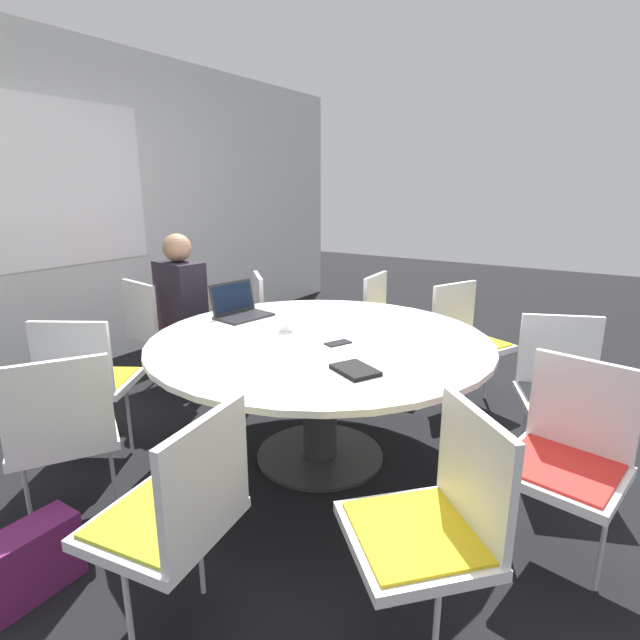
# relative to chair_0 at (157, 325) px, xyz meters

# --- Properties ---
(ground_plane) EXTENTS (16.00, 16.00, 0.00)m
(ground_plane) POSITION_rel_chair_0_xyz_m (-0.19, -1.59, -0.52)
(ground_plane) COLOR black
(wall_back) EXTENTS (8.00, 0.07, 2.70)m
(wall_back) POSITION_rel_chair_0_xyz_m (-0.19, 0.98, 0.84)
(wall_back) COLOR silver
(wall_back) RESTS_ON ground_plane
(conference_table) EXTENTS (1.87, 1.87, 0.73)m
(conference_table) POSITION_rel_chair_0_xyz_m (-0.19, -1.59, 0.08)
(conference_table) COLOR #333333
(conference_table) RESTS_ON ground_plane
(chair_0) EXTENTS (0.49, 0.50, 0.86)m
(chair_0) POSITION_rel_chair_0_xyz_m (0.00, 0.00, 0.00)
(chair_0) COLOR white
(chair_0) RESTS_ON ground_plane
(chair_1) EXTENTS (0.59, 0.59, 0.86)m
(chair_1) POSITION_rel_chair_0_xyz_m (-0.92, -0.51, 0.00)
(chair_1) COLOR white
(chair_1) RESTS_ON ground_plane
(chair_2) EXTENTS (0.59, 0.59, 0.86)m
(chair_2) POSITION_rel_chair_0_xyz_m (-1.34, -0.98, 0.00)
(chair_2) COLOR white
(chair_2) RESTS_ON ground_plane
(chair_3) EXTENTS (0.50, 0.48, 0.86)m
(chair_3) POSITION_rel_chair_0_xyz_m (-1.47, -1.84, 0.00)
(chair_3) COLOR white
(chair_3) RESTS_ON ground_plane
(chair_4) EXTENTS (0.61, 0.61, 0.86)m
(chair_4) POSITION_rel_chair_0_xyz_m (-1.05, -2.57, 0.00)
(chair_4) COLOR white
(chair_4) RESTS_ON ground_plane
(chair_5) EXTENTS (0.49, 0.51, 0.86)m
(chair_5) POSITION_rel_chair_0_xyz_m (-0.36, -2.88, 0.00)
(chair_5) COLOR white
(chair_5) RESTS_ON ground_plane
(chair_6) EXTENTS (0.56, 0.57, 0.86)m
(chair_6) POSITION_rel_chair_0_xyz_m (0.37, -2.76, 0.00)
(chair_6) COLOR white
(chair_6) RESTS_ON ground_plane
(chair_7) EXTENTS (0.57, 0.56, 0.86)m
(chair_7) POSITION_rel_chair_0_xyz_m (1.02, -2.05, 0.00)
(chair_7) COLOR white
(chair_7) RESTS_ON ground_plane
(chair_8) EXTENTS (0.47, 0.45, 0.86)m
(chair_8) POSITION_rel_chair_0_xyz_m (1.09, -1.42, 0.00)
(chair_8) COLOR white
(chair_8) RESTS_ON ground_plane
(chair_9) EXTENTS (0.61, 0.61, 0.86)m
(chair_9) POSITION_rel_chair_0_xyz_m (0.67, -0.61, 0.00)
(chair_9) COLOR white
(chair_9) RESTS_ON ground_plane
(person_0) EXTENTS (0.30, 0.39, 1.21)m
(person_0) POSITION_rel_chair_0_xyz_m (0.04, -0.25, 0.19)
(person_0) COLOR #231E28
(person_0) RESTS_ON ground_plane
(laptop) EXTENTS (0.37, 0.30, 0.21)m
(laptop) POSITION_rel_chair_0_xyz_m (-0.08, -0.90, 0.26)
(laptop) COLOR #232326
(laptop) RESTS_ON conference_table
(spiral_notebook) EXTENTS (0.23, 0.26, 0.02)m
(spiral_notebook) POSITION_rel_chair_0_xyz_m (-0.55, -2.00, 0.22)
(spiral_notebook) COLOR black
(spiral_notebook) RESTS_ON conference_table
(coffee_cup) EXTENTS (0.09, 0.09, 0.10)m
(coffee_cup) POSITION_rel_chair_0_xyz_m (-0.18, -1.35, 0.26)
(coffee_cup) COLOR white
(coffee_cup) RESTS_ON conference_table
(cell_phone) EXTENTS (0.16, 0.12, 0.01)m
(cell_phone) POSITION_rel_chair_0_xyz_m (-0.24, -1.73, 0.22)
(cell_phone) COLOR black
(cell_phone) RESTS_ON conference_table
(handbag) EXTENTS (0.36, 0.16, 0.28)m
(handbag) POSITION_rel_chair_0_xyz_m (-1.65, -1.19, -0.38)
(handbag) COLOR #661E56
(handbag) RESTS_ON ground_plane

